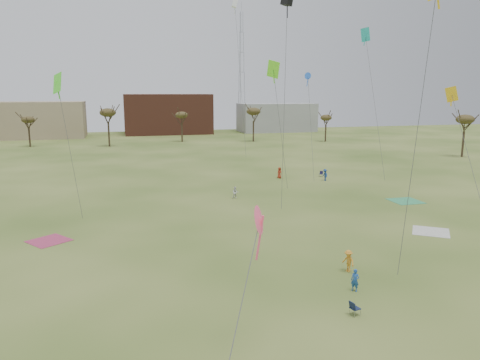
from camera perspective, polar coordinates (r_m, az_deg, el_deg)
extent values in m
plane|color=#344E18|center=(28.53, 6.35, -15.45)|extent=(260.00, 260.00, 0.00)
imported|color=#204E94|center=(30.98, 14.15, -12.02)|extent=(0.62, 0.64, 1.48)
imported|color=orange|center=(33.96, 13.35, -9.78)|extent=(0.90, 1.17, 1.61)
imported|color=silver|center=(55.10, -0.59, -1.58)|extent=(0.76, 0.63, 1.43)
imported|color=#9B2E1A|center=(68.23, 4.94, 0.91)|extent=(0.94, 0.78, 1.65)
imported|color=navy|center=(67.33, 10.55, 0.64)|extent=(0.74, 1.15, 1.69)
cube|color=silver|center=(45.79, 22.69, -5.97)|extent=(4.43, 4.43, 0.03)
cube|color=#AD355B|center=(43.06, -22.72, -7.02)|extent=(4.18, 4.18, 0.03)
cube|color=#389B62|center=(57.30, 19.93, -2.49)|extent=(3.39, 3.39, 0.03)
cube|color=#15203C|center=(28.06, 14.15, -15.24)|extent=(0.61, 0.61, 0.04)
cube|color=#15203C|center=(27.82, 13.82, -14.94)|extent=(0.25, 0.52, 0.44)
cube|color=#161437|center=(70.28, 10.03, 0.74)|extent=(0.71, 0.71, 0.04)
cube|color=#161437|center=(70.45, 10.11, 0.95)|extent=(0.43, 0.46, 0.44)
cube|color=teal|center=(67.41, 15.36, 17.07)|extent=(0.91, 0.91, 1.80)
cube|color=teal|center=(67.34, 15.33, 16.54)|extent=(0.08, 0.08, 1.62)
cylinder|color=#4C4C51|center=(65.33, 16.49, 8.69)|extent=(1.43, 4.71, 19.41)
cone|color=blue|center=(64.81, 8.46, 12.72)|extent=(0.97, 0.07, 0.97)
cube|color=blue|center=(64.79, 8.45, 12.17)|extent=(0.08, 0.08, 1.59)
cylinder|color=#4C4C51|center=(62.97, 8.84, 6.43)|extent=(0.49, 4.18, 13.91)
cone|color=#FA4F78|center=(21.69, 2.50, -4.97)|extent=(1.42, 0.10, 1.42)
cube|color=#FA4F78|center=(21.95, 2.48, -7.24)|extent=(0.08, 0.08, 2.32)
cylinder|color=#4C4C51|center=(19.96, 0.16, -15.35)|extent=(3.25, 5.27, 5.83)
cylinder|color=#4C4C51|center=(30.14, 21.15, 5.05)|extent=(1.02, 0.54, 18.08)
cube|color=silver|center=(86.15, -0.65, 21.19)|extent=(0.82, 0.82, 1.41)
cube|color=silver|center=(86.01, -0.65, 20.65)|extent=(0.08, 0.08, 2.12)
cylinder|color=#4C4C51|center=(83.76, 0.07, 12.16)|extent=(1.49, 2.56, 27.10)
cube|color=gold|center=(47.02, 24.88, 9.67)|extent=(0.69, 0.69, 1.36)
cube|color=gold|center=(47.02, 24.83, 9.09)|extent=(0.08, 0.08, 1.23)
cylinder|color=#4C4C51|center=(45.19, 26.72, 2.15)|extent=(0.15, 5.96, 11.55)
cube|color=black|center=(46.79, 5.91, 20.68)|extent=(0.08, 0.08, 2.12)
cylinder|color=#4C4C51|center=(45.78, 5.54, 9.03)|extent=(0.50, 0.63, 20.54)
cube|color=#70ED27|center=(54.33, 4.17, 13.60)|extent=(1.02, 1.02, 2.01)
cube|color=#70ED27|center=(54.30, 4.16, 12.86)|extent=(0.08, 0.08, 1.81)
cylinder|color=#4C4C51|center=(55.24, 5.09, 6.11)|extent=(2.40, 0.86, 14.31)
cube|color=#44CF24|center=(44.20, -21.82, 11.17)|extent=(0.91, 0.91, 1.78)
cube|color=#44CF24|center=(44.20, -21.76, 10.36)|extent=(0.08, 0.08, 1.60)
cylinder|color=#4C4C51|center=(44.57, -20.38, 3.17)|extent=(1.38, 0.25, 12.52)
cylinder|color=#3A2B1E|center=(118.09, -24.76, 4.83)|extent=(0.40, 0.40, 4.32)
ellipsoid|color=#473D1E|center=(117.79, -24.92, 6.84)|extent=(3.02, 3.02, 1.58)
cylinder|color=#3A2B1E|center=(112.27, -16.03, 5.42)|extent=(0.40, 0.40, 5.40)
ellipsoid|color=#473D1E|center=(111.93, -16.17, 8.08)|extent=(3.78, 3.78, 1.98)
cylinder|color=#3A2B1E|center=(119.24, -7.25, 5.88)|extent=(0.40, 0.40, 4.68)
ellipsoid|color=#473D1E|center=(118.94, -7.30, 8.05)|extent=(3.28, 3.28, 1.72)
cylinder|color=#3A2B1E|center=(119.01, 1.68, 6.09)|extent=(0.40, 0.40, 5.28)
ellipsoid|color=#473D1E|center=(118.69, 1.69, 8.55)|extent=(3.70, 3.70, 1.94)
cylinder|color=#3A2B1E|center=(120.78, 10.62, 5.72)|extent=(0.40, 0.40, 4.20)
ellipsoid|color=#473D1E|center=(120.49, 10.69, 7.65)|extent=(2.94, 2.94, 1.54)
cylinder|color=#3A2B1E|center=(100.60, 26.03, 4.04)|extent=(0.40, 0.40, 5.04)
ellipsoid|color=#473D1E|center=(100.23, 26.27, 6.80)|extent=(3.53, 3.53, 1.85)
cube|color=#937F60|center=(141.35, -25.28, 6.78)|extent=(32.00, 14.00, 10.00)
cube|color=brown|center=(144.67, -9.04, 8.15)|extent=(26.00, 16.00, 12.00)
cube|color=gray|center=(150.37, 4.56, 7.78)|extent=(24.00, 12.00, 9.00)
cylinder|color=#9EA3A8|center=(154.28, 0.49, 13.28)|extent=(0.16, 0.16, 38.00)
cylinder|color=#9EA3A8|center=(154.69, -0.09, 13.27)|extent=(0.16, 0.16, 38.00)
cylinder|color=#9EA3A8|center=(153.18, 0.06, 13.30)|extent=(0.16, 0.16, 38.00)
cylinder|color=#9EA3A8|center=(156.25, 0.16, 20.82)|extent=(0.10, 0.10, 3.00)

